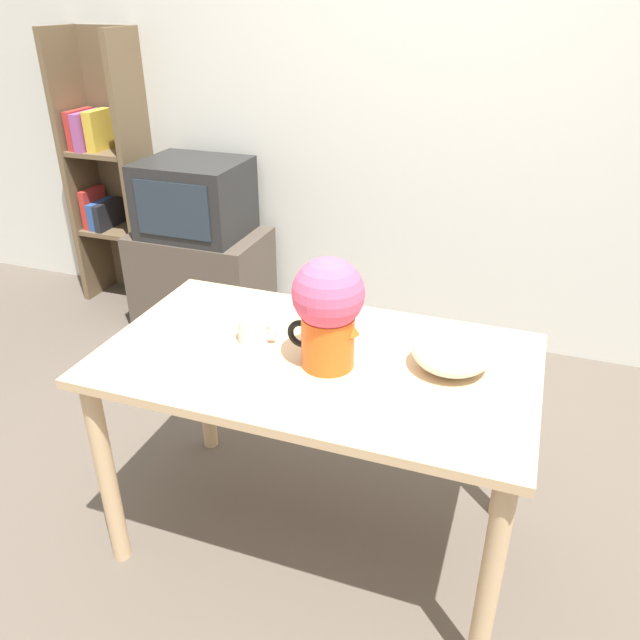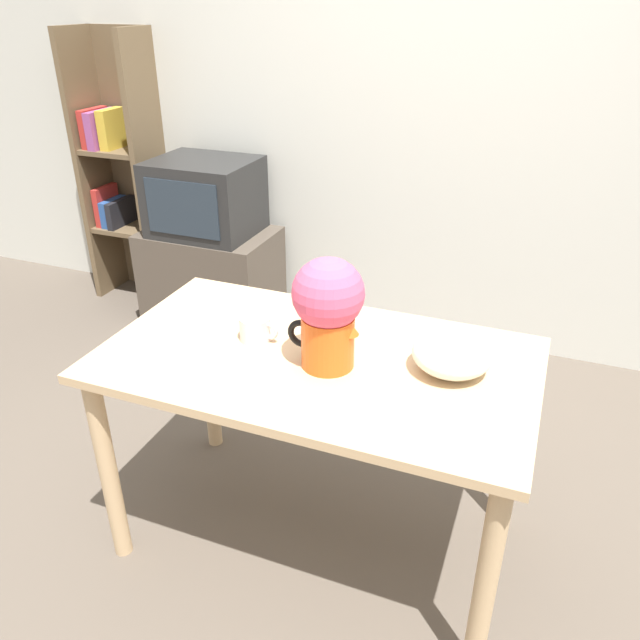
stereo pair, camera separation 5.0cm
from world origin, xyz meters
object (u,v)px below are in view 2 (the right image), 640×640
at_px(tv_set, 205,197).
at_px(flower_vase, 328,308).
at_px(white_bowl, 452,353).
at_px(coffee_mug, 256,328).

bearing_deg(tv_set, flower_vase, -47.81).
distance_m(flower_vase, tv_set, 1.86).
relative_size(white_bowl, tv_set, 0.43).
distance_m(flower_vase, white_bowl, 0.39).
bearing_deg(tv_set, white_bowl, -38.50).
height_order(coffee_mug, white_bowl, white_bowl).
height_order(flower_vase, coffee_mug, flower_vase).
xyz_separation_m(flower_vase, coffee_mug, (-0.27, 0.06, -0.15)).
bearing_deg(flower_vase, tv_set, 132.19).
height_order(flower_vase, tv_set, flower_vase).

